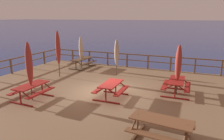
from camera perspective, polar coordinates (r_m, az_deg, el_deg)
ground_plane at (r=12.05m, az=-1.77°, el=-8.66°), size 600.00×600.00×0.00m
wooden_deck at (r=11.92m, az=-1.78°, el=-7.21°), size 15.85×12.66×0.65m
railing_waterside_far at (r=17.24m, az=6.75°, el=3.04°), size 15.65×0.10×1.09m
railing_side_left at (r=16.33m, az=-27.49°, el=0.93°), size 0.10×12.46×1.09m
picnic_table_front_right at (r=11.84m, az=16.69°, el=-3.46°), size 1.47×1.93×0.78m
picnic_table_mid_left at (r=11.25m, az=-20.51°, el=-4.68°), size 1.44×1.84×0.78m
picnic_table_back_right at (r=17.30m, az=-7.84°, el=2.43°), size 1.54×2.23×0.78m
picnic_table_front_left at (r=7.38m, az=12.88°, el=-14.02°), size 2.10×1.57×0.78m
picnic_table_mid_centre at (r=10.78m, az=-0.26°, el=-4.58°), size 1.43×1.72×0.78m
patio_umbrella_short_mid at (r=11.51m, az=17.18°, el=1.76°), size 0.32×0.32×2.63m
patio_umbrella_tall_front at (r=10.84m, az=-21.11°, el=1.52°), size 0.32×0.32×2.86m
patio_umbrella_short_front at (r=17.13m, az=-8.23°, el=5.75°), size 0.32×0.32×2.49m
patio_umbrella_tall_back_left at (r=14.79m, az=1.23°, el=4.67°), size 0.32×0.32×2.51m
patio_umbrella_tall_mid_right at (r=14.75m, az=-14.11°, el=5.68°), size 0.32×0.32×3.09m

